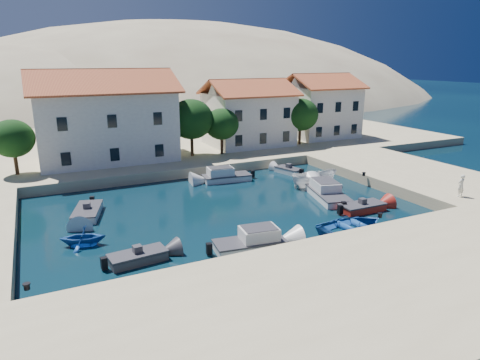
% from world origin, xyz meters
% --- Properties ---
extents(ground, '(400.00, 400.00, 0.00)m').
position_xyz_m(ground, '(0.00, 0.00, 0.00)').
color(ground, black).
rests_on(ground, ground).
extents(quay_south, '(52.00, 12.00, 1.00)m').
position_xyz_m(quay_south, '(0.00, -6.00, 0.50)').
color(quay_south, tan).
rests_on(quay_south, ground).
extents(quay_east, '(11.00, 20.00, 1.00)m').
position_xyz_m(quay_east, '(20.50, 10.00, 0.50)').
color(quay_east, tan).
rests_on(quay_east, ground).
extents(quay_north, '(80.00, 36.00, 1.00)m').
position_xyz_m(quay_north, '(2.00, 38.00, 0.50)').
color(quay_north, tan).
rests_on(quay_north, ground).
extents(hills, '(254.00, 176.00, 99.00)m').
position_xyz_m(hills, '(20.64, 123.62, -23.40)').
color(hills, gray).
rests_on(hills, ground).
extents(building_left, '(14.70, 9.45, 9.70)m').
position_xyz_m(building_left, '(-6.00, 28.00, 5.94)').
color(building_left, beige).
rests_on(building_left, quay_north).
extents(building_mid, '(10.50, 8.40, 8.30)m').
position_xyz_m(building_mid, '(12.00, 29.00, 5.22)').
color(building_mid, beige).
rests_on(building_mid, quay_north).
extents(building_right, '(9.45, 8.40, 8.80)m').
position_xyz_m(building_right, '(24.00, 30.00, 5.47)').
color(building_right, beige).
rests_on(building_right, quay_north).
extents(trees, '(37.30, 5.30, 6.45)m').
position_xyz_m(trees, '(4.51, 25.46, 4.84)').
color(trees, '#382314').
rests_on(trees, quay_north).
extents(bollards, '(29.36, 9.56, 0.30)m').
position_xyz_m(bollards, '(2.80, 3.87, 1.15)').
color(bollards, black).
rests_on(bollards, ground).
extents(motorboat_grey_sw, '(3.53, 1.85, 1.25)m').
position_xyz_m(motorboat_grey_sw, '(-8.41, 3.40, 0.30)').
color(motorboat_grey_sw, '#36353A').
rests_on(motorboat_grey_sw, ground).
extents(cabin_cruiser_south, '(4.75, 2.50, 1.60)m').
position_xyz_m(cabin_cruiser_south, '(-1.62, 2.03, 0.48)').
color(cabin_cruiser_south, silver).
rests_on(cabin_cruiser_south, ground).
extents(rowboat_south, '(5.45, 4.01, 1.10)m').
position_xyz_m(rowboat_south, '(6.27, 1.59, 0.00)').
color(rowboat_south, '#1C4E9B').
rests_on(rowboat_south, ground).
extents(motorboat_red_se, '(3.73, 1.69, 1.25)m').
position_xyz_m(motorboat_red_se, '(9.75, 4.52, 0.29)').
color(motorboat_red_se, maroon).
rests_on(motorboat_red_se, ground).
extents(cabin_cruiser_east, '(3.71, 6.05, 1.60)m').
position_xyz_m(cabin_cruiser_east, '(9.26, 8.29, 0.48)').
color(cabin_cruiser_east, silver).
rests_on(cabin_cruiser_east, ground).
extents(boat_east, '(4.79, 2.43, 1.77)m').
position_xyz_m(boat_east, '(10.21, 11.73, 0.00)').
color(boat_east, silver).
rests_on(boat_east, ground).
extents(motorboat_white_ne, '(2.21, 3.25, 1.25)m').
position_xyz_m(motorboat_white_ne, '(10.79, 17.11, 0.30)').
color(motorboat_white_ne, silver).
rests_on(motorboat_white_ne, ground).
extents(rowboat_west, '(3.43, 3.17, 1.50)m').
position_xyz_m(rowboat_west, '(-11.08, 7.34, 0.00)').
color(rowboat_west, '#1C4E9B').
rests_on(rowboat_west, ground).
extents(motorboat_white_west, '(2.91, 4.49, 1.25)m').
position_xyz_m(motorboat_white_west, '(-10.12, 12.96, 0.29)').
color(motorboat_white_west, silver).
rests_on(motorboat_white_west, ground).
extents(cabin_cruiser_north, '(4.93, 2.52, 1.60)m').
position_xyz_m(cabin_cruiser_north, '(3.68, 17.37, 0.48)').
color(cabin_cruiser_north, silver).
rests_on(cabin_cruiser_north, ground).
extents(pedestrian, '(0.70, 0.49, 1.83)m').
position_xyz_m(pedestrian, '(17.25, 1.63, 1.91)').
color(pedestrian, silver).
rests_on(pedestrian, quay_east).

